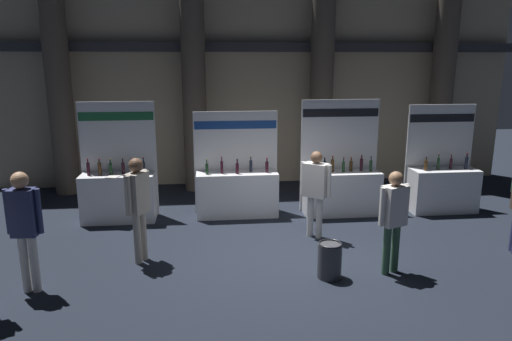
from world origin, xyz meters
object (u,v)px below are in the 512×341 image
at_px(exhibitor_booth_0, 119,192).
at_px(visitor_4, 24,221).
at_px(exhibitor_booth_1, 237,189).
at_px(visitor_1, 316,186).
at_px(visitor_5, 138,200).
at_px(exhibitor_booth_2, 341,187).
at_px(visitor_6, 394,213).
at_px(exhibitor_booth_3, 442,185).
at_px(trash_bin, 330,260).

distance_m(exhibitor_booth_0, visitor_4, 3.27).
xyz_separation_m(exhibitor_booth_1, visitor_1, (1.42, -1.49, 0.45)).
relative_size(visitor_1, visitor_5, 0.94).
height_order(exhibitor_booth_2, visitor_1, exhibitor_booth_2).
height_order(visitor_1, visitor_4, visitor_4).
distance_m(exhibitor_booth_0, visitor_6, 5.76).
relative_size(exhibitor_booth_3, visitor_1, 1.41).
distance_m(exhibitor_booth_3, visitor_5, 6.86).
xyz_separation_m(visitor_4, visitor_6, (5.58, 0.04, -0.09)).
relative_size(trash_bin, visitor_5, 0.32).
xyz_separation_m(exhibitor_booth_3, visitor_1, (-3.27, -1.31, 0.44)).
bearing_deg(exhibitor_booth_3, exhibitor_booth_2, 179.02).
relative_size(exhibitor_booth_3, visitor_6, 1.42).
relative_size(exhibitor_booth_2, visitor_1, 1.49).
bearing_deg(visitor_6, exhibitor_booth_2, 66.90).
xyz_separation_m(exhibitor_booth_3, trash_bin, (-3.43, -3.07, -0.31)).
xyz_separation_m(exhibitor_booth_3, visitor_4, (-7.98, -3.06, 0.51)).
bearing_deg(visitor_4, exhibitor_booth_1, -131.80).
xyz_separation_m(exhibitor_booth_2, visitor_5, (-4.15, -2.17, 0.48)).
xyz_separation_m(exhibitor_booth_0, visitor_4, (-0.75, -3.15, 0.48)).
distance_m(exhibitor_booth_0, exhibitor_booth_3, 7.24).
bearing_deg(exhibitor_booth_2, exhibitor_booth_3, -0.98).
xyz_separation_m(exhibitor_booth_1, visitor_6, (2.28, -3.20, 0.43)).
relative_size(exhibitor_booth_0, visitor_5, 1.39).
bearing_deg(exhibitor_booth_0, exhibitor_booth_2, -0.63).
distance_m(visitor_1, visitor_6, 1.91).
relative_size(visitor_1, visitor_6, 1.00).
distance_m(exhibitor_booth_3, visitor_6, 3.88).
relative_size(exhibitor_booth_1, exhibitor_booth_3, 0.95).
distance_m(exhibitor_booth_2, visitor_5, 4.70).
relative_size(exhibitor_booth_3, trash_bin, 4.13).
bearing_deg(visitor_5, visitor_4, 149.35).
relative_size(exhibitor_booth_1, visitor_6, 1.35).
bearing_deg(visitor_5, exhibitor_booth_3, -44.61).
xyz_separation_m(visitor_1, visitor_4, (-4.71, -1.75, 0.07)).
relative_size(exhibitor_booth_2, visitor_6, 1.49).
distance_m(visitor_5, visitor_6, 4.19).
height_order(exhibitor_booth_3, visitor_5, exhibitor_booth_3).
bearing_deg(exhibitor_booth_1, visitor_4, -135.50).
xyz_separation_m(visitor_1, visitor_6, (0.86, -1.70, -0.02)).
height_order(exhibitor_booth_1, visitor_1, exhibitor_booth_1).
distance_m(trash_bin, visitor_5, 3.31).
xyz_separation_m(exhibitor_booth_3, visitor_5, (-6.50, -2.13, 0.50)).
bearing_deg(exhibitor_booth_2, visitor_1, -124.09).
relative_size(visitor_4, visitor_5, 1.01).
relative_size(exhibitor_booth_2, trash_bin, 4.36).
xyz_separation_m(exhibitor_booth_3, visitor_6, (-2.41, -3.02, 0.42)).
bearing_deg(visitor_6, exhibitor_booth_3, 29.30).
bearing_deg(exhibitor_booth_0, visitor_4, -103.34).
bearing_deg(exhibitor_booth_0, visitor_5, -71.63).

